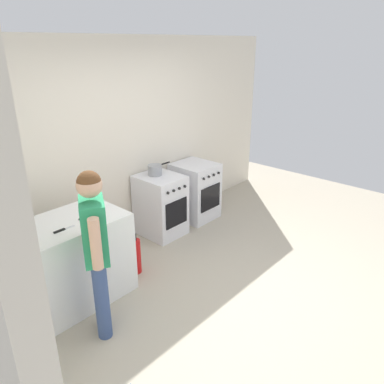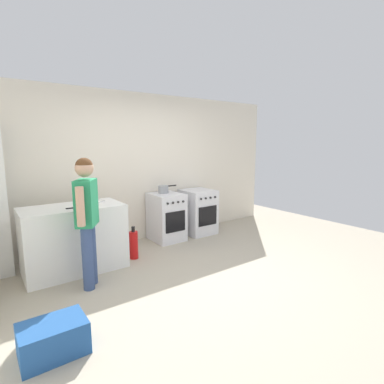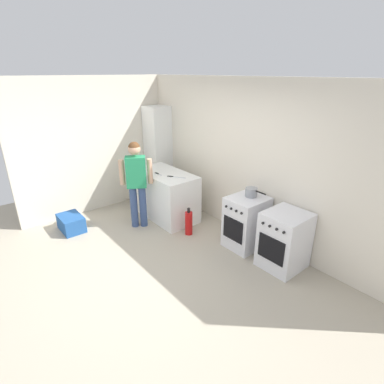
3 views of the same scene
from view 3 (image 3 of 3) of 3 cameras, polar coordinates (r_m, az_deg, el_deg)
name	(u,v)px [view 3 (image 3 of 3)]	position (r m, az deg, el deg)	size (l,w,h in m)	color
ground_plane	(152,273)	(4.45, -7.69, -15.01)	(8.00, 8.00, 0.00)	#ADA38E
back_wall	(248,161)	(5.03, 10.71, 5.90)	(6.00, 0.10, 2.60)	silver
side_wall_left	(94,146)	(6.24, -18.10, 8.32)	(0.10, 3.10, 2.60)	silver
counter_unit	(166,195)	(5.79, -5.02, -0.56)	(1.30, 0.70, 0.90)	white
oven_left	(246,222)	(4.88, 10.26, -5.68)	(0.52, 0.62, 0.85)	silver
oven_right	(284,240)	(4.52, 17.16, -8.78)	(0.56, 0.62, 0.85)	silver
pot	(251,192)	(4.74, 11.23, -0.05)	(0.37, 0.19, 0.14)	gray
knife_bread	(176,177)	(5.38, -3.12, 2.88)	(0.31, 0.21, 0.01)	silver
knife_paring	(158,174)	(5.58, -6.51, 3.48)	(0.21, 0.03, 0.01)	silver
person	(136,178)	(5.31, -10.54, 2.59)	(0.35, 0.50, 1.58)	#384C7A
fire_extinguisher	(189,223)	(5.23, -0.62, -5.91)	(0.13, 0.13, 0.50)	red
recycling_crate_lower	(71,223)	(5.81, -22.01, -5.51)	(0.52, 0.36, 0.28)	#235193
larder_cabinet	(158,153)	(6.62, -6.47, 7.32)	(0.48, 0.44, 2.00)	white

